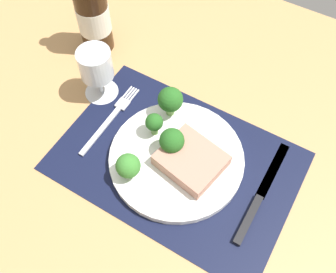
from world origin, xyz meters
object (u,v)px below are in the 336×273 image
(knife, at_px, (258,199))
(wine_bottle, at_px, (93,14))
(steak, at_px, (192,158))
(plate, at_px, (176,158))
(wine_glass, at_px, (96,67))
(fork, at_px, (110,119))

(knife, height_order, wine_bottle, wine_bottle)
(knife, bearing_deg, steak, 179.10)
(wine_bottle, bearing_deg, steak, -26.70)
(wine_bottle, bearing_deg, plate, -29.49)
(steak, height_order, knife, steak)
(knife, relative_size, wine_glass, 1.95)
(fork, relative_size, knife, 0.83)
(steak, relative_size, wine_glass, 0.94)
(plate, height_order, steak, steak)
(steak, bearing_deg, plate, -172.19)
(knife, bearing_deg, fork, 177.10)
(steak, xyz_separation_m, wine_bottle, (-0.34, 0.17, 0.06))
(wine_bottle, relative_size, wine_glass, 2.17)
(wine_bottle, distance_m, wine_glass, 0.14)
(wine_glass, bearing_deg, steak, -13.42)
(knife, relative_size, wine_bottle, 0.90)
(wine_bottle, bearing_deg, wine_glass, -51.60)
(fork, xyz_separation_m, wine_glass, (-0.06, 0.05, 0.07))
(fork, height_order, wine_glass, wine_glass)
(plate, xyz_separation_m, wine_bottle, (-0.31, 0.18, 0.08))
(wine_glass, bearing_deg, plate, -16.18)
(wine_bottle, bearing_deg, fork, -47.69)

